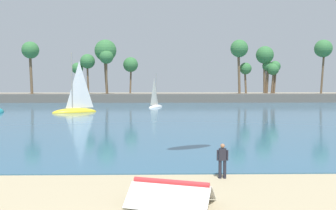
{
  "coord_description": "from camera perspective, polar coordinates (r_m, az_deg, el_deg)",
  "views": [
    {
      "loc": [
        1.6,
        -8.85,
        4.65
      ],
      "look_at": [
        2.01,
        12.05,
        3.26
      ],
      "focal_mm": 40.1,
      "sensor_mm": 36.0,
      "label": 1
    }
  ],
  "objects": [
    {
      "name": "sea",
      "position": [
        68.66,
        -2.44,
        -0.05
      ],
      "size": [
        220.0,
        100.63,
        0.06
      ],
      "primitive_type": "cube",
      "color": "#33607F",
      "rests_on": "ground"
    },
    {
      "name": "palm_headland",
      "position": [
        78.81,
        -0.8,
        3.05
      ],
      "size": [
        96.13,
        6.38,
        13.12
      ],
      "color": "#605B54",
      "rests_on": "ground"
    },
    {
      "name": "folded_kite",
      "position": [
        14.28,
        0.45,
        -12.71
      ],
      "size": [
        3.53,
        2.87,
        0.91
      ],
      "color": "white",
      "rests_on": "ground"
    },
    {
      "name": "person_at_waterline",
      "position": [
        18.07,
        8.28,
        -8.23
      ],
      "size": [
        0.55,
        0.21,
        1.67
      ],
      "color": "#23232D",
      "rests_on": "ground"
    },
    {
      "name": "sailboat_near_shore",
      "position": [
        54.89,
        -13.88,
        -0.24
      ],
      "size": [
        6.45,
        4.51,
        9.1
      ],
      "color": "yellow",
      "rests_on": "sea"
    },
    {
      "name": "sailboat_toward_headland",
      "position": [
        63.16,
        -1.93,
        0.16
      ],
      "size": [
        3.09,
        4.45,
        6.27
      ],
      "color": "white",
      "rests_on": "sea"
    }
  ]
}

